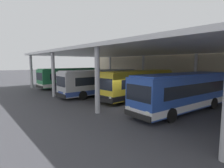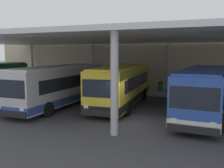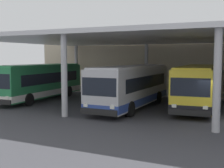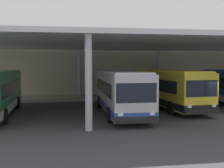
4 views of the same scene
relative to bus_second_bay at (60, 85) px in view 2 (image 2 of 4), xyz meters
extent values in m
plane|color=#3D3D42|center=(6.61, -2.47, -1.66)|extent=(200.00, 200.00, 0.00)
cube|color=#A39E93|center=(6.61, 9.28, -1.57)|extent=(42.00, 4.50, 0.18)
cube|color=#C1B293|center=(6.61, 12.53, 1.68)|extent=(48.00, 1.60, 6.67)
cube|color=silver|center=(6.61, 3.03, 3.74)|extent=(40.00, 17.00, 0.30)
cylinder|color=#B2B2B7|center=(-11.89, 11.03, 0.97)|extent=(0.40, 0.40, 5.25)
cylinder|color=#B2B2B7|center=(-2.64, 11.03, 0.97)|extent=(0.40, 0.40, 5.25)
cylinder|color=#B2B2B7|center=(6.61, -4.97, 0.97)|extent=(0.40, 0.40, 5.25)
cylinder|color=#B2B2B7|center=(6.61, 11.03, 0.97)|extent=(0.40, 0.40, 5.25)
cylinder|color=black|center=(-7.95, 3.37, -1.16)|extent=(0.34, 1.01, 1.00)
cube|color=#B7B7BC|center=(0.00, 0.00, 0.04)|extent=(2.55, 10.41, 2.70)
cube|color=#2D4799|center=(0.00, 0.00, -0.96)|extent=(2.57, 10.43, 0.50)
cube|color=black|center=(0.00, 0.15, 0.34)|extent=(2.58, 8.54, 0.90)
cube|color=black|center=(-0.02, -5.15, 0.39)|extent=(2.30, 0.13, 1.10)
cube|color=black|center=(-0.02, -5.24, -1.11)|extent=(2.45, 0.17, 0.36)
cube|color=silver|center=(0.00, 0.00, 1.45)|extent=(2.34, 9.99, 0.12)
cube|color=yellow|center=(-0.02, -5.12, 1.21)|extent=(1.75, 0.13, 0.28)
cube|color=white|center=(0.88, -5.23, -0.76)|extent=(0.28, 0.08, 0.20)
cylinder|color=black|center=(-1.24, -3.22, -1.16)|extent=(0.28, 1.00, 1.00)
cylinder|color=black|center=(1.21, -3.23, -1.16)|extent=(0.28, 1.00, 1.00)
cylinder|color=black|center=(-1.21, 2.86, -1.16)|extent=(0.28, 1.00, 1.00)
cylinder|color=black|center=(1.24, 2.85, -1.16)|extent=(0.28, 1.00, 1.00)
cube|color=yellow|center=(4.51, 2.13, 0.04)|extent=(3.29, 10.56, 2.70)
cube|color=black|center=(4.51, 2.13, -0.96)|extent=(3.31, 10.58, 0.50)
cube|color=black|center=(4.50, 2.28, 0.34)|extent=(3.18, 8.70, 0.90)
cube|color=black|center=(4.90, -3.01, 0.39)|extent=(2.30, 0.30, 1.10)
cube|color=black|center=(4.91, -3.10, -1.11)|extent=(2.46, 0.35, 0.36)
cube|color=yellow|center=(4.51, 2.13, 1.45)|extent=(3.06, 10.13, 0.12)
cube|color=yellow|center=(4.90, -2.98, 1.21)|extent=(1.75, 0.25, 0.28)
cube|color=white|center=(4.01, -3.16, -0.76)|extent=(0.29, 0.10, 0.20)
cube|color=white|center=(5.81, -3.02, -0.76)|extent=(0.29, 0.10, 0.20)
cylinder|color=black|center=(3.53, -1.18, -1.16)|extent=(0.36, 1.02, 1.00)
cylinder|color=black|center=(5.98, -0.99, -1.16)|extent=(0.36, 1.02, 1.00)
cylinder|color=black|center=(3.07, 4.88, -1.16)|extent=(0.36, 1.02, 1.00)
cylinder|color=black|center=(5.51, 5.07, -1.16)|extent=(0.36, 1.02, 1.00)
cube|color=#284CA8|center=(10.63, 0.88, 0.04)|extent=(2.99, 10.51, 2.70)
cube|color=silver|center=(10.63, 0.88, -0.96)|extent=(3.01, 10.53, 0.50)
cube|color=black|center=(10.63, 1.03, 0.34)|extent=(2.94, 8.64, 0.90)
cube|color=black|center=(10.38, -4.26, 0.39)|extent=(2.30, 0.23, 1.10)
cube|color=black|center=(10.38, -4.35, -1.11)|extent=(2.45, 0.28, 0.36)
cube|color=#2A50B0|center=(10.63, 0.88, 1.45)|extent=(2.77, 10.08, 0.12)
cube|color=yellow|center=(10.38, -4.23, 1.21)|extent=(1.75, 0.20, 0.28)
cube|color=white|center=(9.48, -4.30, -0.76)|extent=(0.28, 0.09, 0.20)
cube|color=white|center=(11.28, -4.38, -0.76)|extent=(0.28, 0.09, 0.20)
cylinder|color=black|center=(9.25, -2.28, -1.16)|extent=(0.33, 1.01, 1.00)
cylinder|color=black|center=(11.70, -2.40, -1.16)|extent=(0.33, 1.01, 1.00)
cylinder|color=black|center=(9.54, 3.80, -1.16)|extent=(0.33, 1.01, 1.00)
cylinder|color=black|center=(11.99, 3.68, -1.16)|extent=(0.33, 1.01, 1.00)
cube|color=brown|center=(8.65, 9.28, -1.03)|extent=(1.80, 0.44, 0.08)
cube|color=brown|center=(8.65, 9.48, -0.78)|extent=(1.80, 0.06, 0.44)
cube|color=#2D2D33|center=(7.95, 9.28, -1.25)|extent=(0.10, 0.36, 0.45)
cube|color=#2D2D33|center=(9.35, 9.28, -1.25)|extent=(0.10, 0.36, 0.45)
cylinder|color=#236638|center=(6.15, 9.30, -1.03)|extent=(0.48, 0.48, 0.90)
cylinder|color=black|center=(6.15, 9.30, -0.54)|extent=(0.52, 0.52, 0.08)
camera|label=1|loc=(18.42, -13.03, 2.39)|focal=28.92mm
camera|label=2|loc=(11.12, -16.42, 2.52)|focal=39.76mm
camera|label=3|loc=(8.22, -20.63, 2.16)|focal=47.45mm
camera|label=4|loc=(-3.58, -19.67, 1.93)|focal=43.46mm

